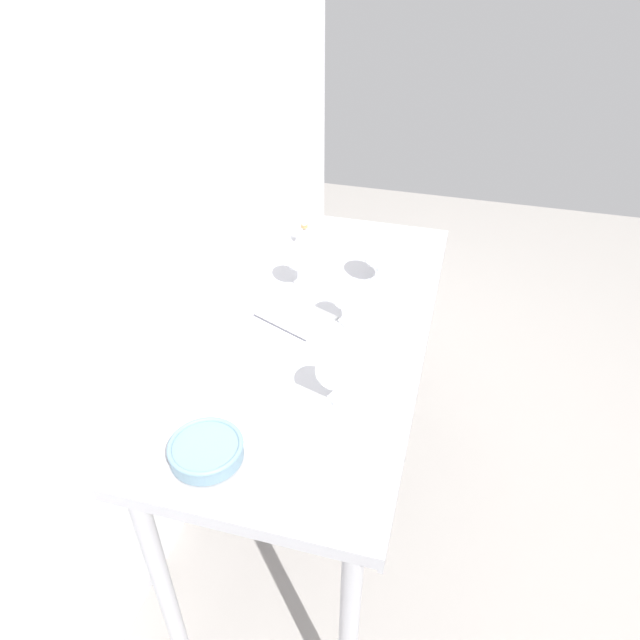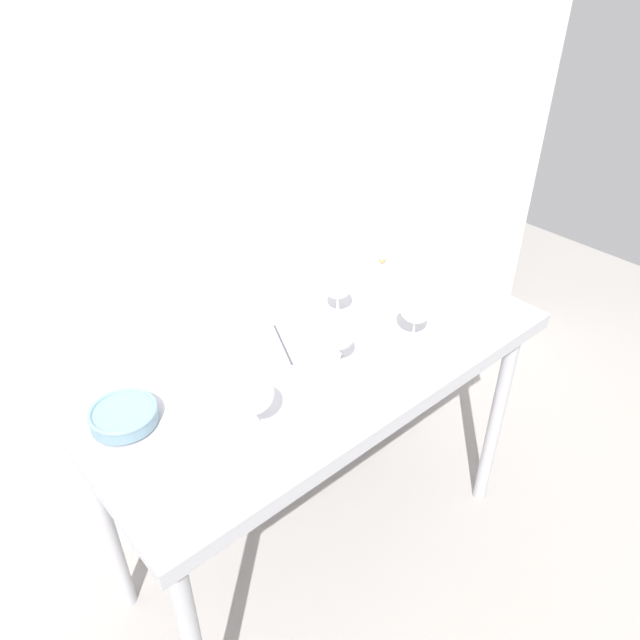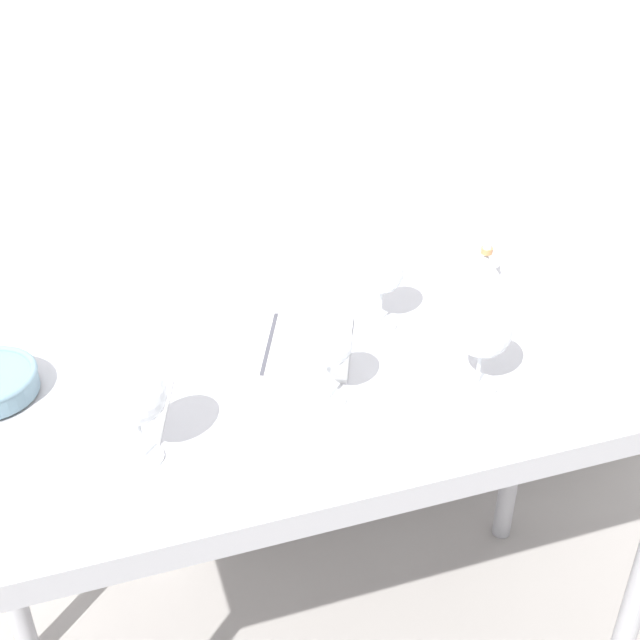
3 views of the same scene
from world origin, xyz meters
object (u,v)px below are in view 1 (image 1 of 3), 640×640
Objects in this scene: wine_glass_far_right at (298,258)px; wine_glass_near_right at (378,254)px; wine_glass_near_center at (346,297)px; tasting_bowl at (206,450)px; wine_glass_near_left at (336,371)px; open_notebook at (279,329)px; decanter_funnel at (305,238)px; tasting_sheet_upper at (275,403)px.

wine_glass_near_right is at bearing -69.24° from wine_glass_far_right.
wine_glass_near_center reaches higher than tasting_bowl.
wine_glass_near_center is 0.94× the size of tasting_bowl.
wine_glass_near_left is 0.50× the size of open_notebook.
decanter_funnel is at bearing 60.99° from wine_glass_near_right.
wine_glass_near_right is (0.59, 0.00, -0.01)m from wine_glass_near_left.
open_notebook is at bearing 105.90° from wine_glass_near_center.
tasting_sheet_upper is 0.23m from tasting_bowl.
wine_glass_near_left is at bearing -46.88° from tasting_bowl.
tasting_bowl is (-0.73, 0.00, -0.09)m from wine_glass_far_right.
tasting_sheet_upper is at bearing 166.54° from wine_glass_near_right.
wine_glass_near_center is at bearing 0.92° from tasting_sheet_upper.
wine_glass_near_center is 0.59m from tasting_bowl.
wine_glass_near_center is at bearing -149.66° from decanter_funnel.
wine_glass_near_right is 1.22× the size of decanter_funnel.
tasting_bowl is at bearing 172.46° from tasting_sheet_upper.
wine_glass_far_right is at bearing 24.70° from open_notebook.
tasting_bowl is 1.25× the size of decanter_funnel.
wine_glass_near_center is at bearing -50.96° from open_notebook.
wine_glass_near_right is 0.47× the size of open_notebook.
wine_glass_far_right is 0.55m from wine_glass_near_left.
wine_glass_near_center is 0.38m from tasting_sheet_upper.
wine_glass_near_left is at bearing -115.67° from open_notebook.
decanter_funnel is at bearing 27.98° from tasting_sheet_upper.
wine_glass_near_left is 1.04× the size of tasting_bowl.
tasting_sheet_upper is at bearing 163.67° from wine_glass_near_center.
wine_glass_far_right is at bearing -167.91° from decanter_funnel.
wine_glass_far_right is 0.64× the size of tasting_sheet_upper.
tasting_bowl is at bearing -157.90° from open_notebook.
open_notebook is at bearing -1.04° from tasting_bowl.
wine_glass_near_left is 1.06× the size of wine_glass_near_right.
wine_glass_near_left is 0.35m from tasting_bowl.
wine_glass_far_right is 0.91× the size of wine_glass_near_left.
wine_glass_near_left is at bearing -171.47° from wine_glass_near_center.
wine_glass_far_right is 0.73m from tasting_bowl.
tasting_sheet_upper is at bearing -169.26° from decanter_funnel.
wine_glass_near_center is (-0.26, 0.04, 0.00)m from wine_glass_near_right.
wine_glass_near_right reaches higher than wine_glass_near_center.
wine_glass_near_right reaches higher than wine_glass_far_right.
wine_glass_far_right is at bearing 48.52° from wine_glass_near_center.
wine_glass_near_center is 0.23m from open_notebook.
wine_glass_far_right is 0.25m from wine_glass_near_right.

